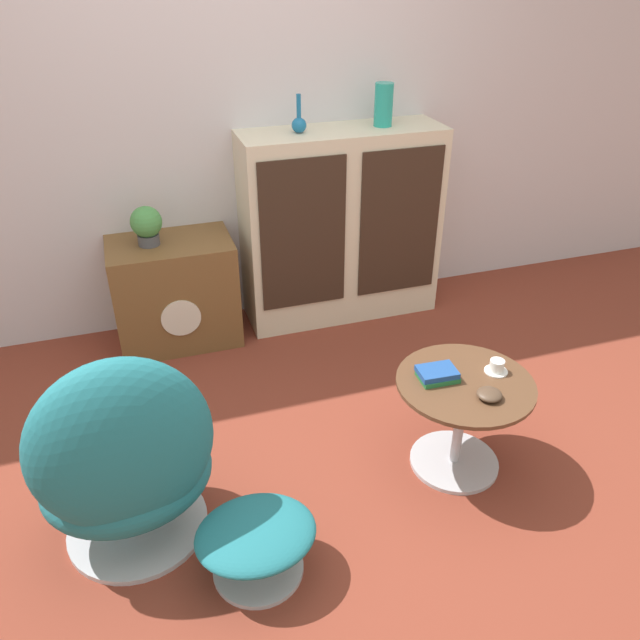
{
  "coord_description": "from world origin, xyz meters",
  "views": [
    {
      "loc": [
        -0.6,
        -1.92,
        2.01
      ],
      "look_at": [
        0.15,
        0.4,
        0.55
      ],
      "focal_mm": 35.0,
      "sensor_mm": 36.0,
      "label": 1
    }
  ],
  "objects_px": {
    "coffee_table": "(461,412)",
    "bowl": "(489,394)",
    "teacup": "(497,367)",
    "book_stack": "(437,374)",
    "egg_chair": "(125,463)",
    "vase_leftmost": "(299,123)",
    "vase_inner_left": "(384,105)",
    "tv_console": "(175,292)",
    "ottoman": "(256,539)",
    "potted_plant": "(147,224)",
    "sideboard": "(341,226)"
  },
  "relations": [
    {
      "from": "tv_console",
      "to": "egg_chair",
      "type": "xyz_separation_m",
      "value": [
        -0.34,
        -1.45,
        0.09
      ]
    },
    {
      "from": "ottoman",
      "to": "potted_plant",
      "type": "xyz_separation_m",
      "value": [
        -0.17,
        1.73,
        0.57
      ]
    },
    {
      "from": "book_stack",
      "to": "bowl",
      "type": "distance_m",
      "value": 0.23
    },
    {
      "from": "potted_plant",
      "to": "book_stack",
      "type": "relative_size",
      "value": 1.29
    },
    {
      "from": "sideboard",
      "to": "ottoman",
      "type": "distance_m",
      "value": 2.04
    },
    {
      "from": "vase_inner_left",
      "to": "sideboard",
      "type": "bearing_deg",
      "value": -179.07
    },
    {
      "from": "coffee_table",
      "to": "bowl",
      "type": "xyz_separation_m",
      "value": [
        0.03,
        -0.13,
        0.18
      ]
    },
    {
      "from": "sideboard",
      "to": "coffee_table",
      "type": "relative_size",
      "value": 2.02
    },
    {
      "from": "ottoman",
      "to": "vase_leftmost",
      "type": "distance_m",
      "value": 2.16
    },
    {
      "from": "vase_leftmost",
      "to": "book_stack",
      "type": "distance_m",
      "value": 1.61
    },
    {
      "from": "ottoman",
      "to": "teacup",
      "type": "xyz_separation_m",
      "value": [
        1.13,
        0.3,
        0.31
      ]
    },
    {
      "from": "vase_leftmost",
      "to": "potted_plant",
      "type": "height_order",
      "value": "vase_leftmost"
    },
    {
      "from": "egg_chair",
      "to": "vase_inner_left",
      "type": "distance_m",
      "value": 2.34
    },
    {
      "from": "egg_chair",
      "to": "potted_plant",
      "type": "xyz_separation_m",
      "value": [
        0.24,
        1.45,
        0.34
      ]
    },
    {
      "from": "bowl",
      "to": "potted_plant",
      "type": "bearing_deg",
      "value": 126.65
    },
    {
      "from": "vase_inner_left",
      "to": "coffee_table",
      "type": "bearing_deg",
      "value": -98.25
    },
    {
      "from": "egg_chair",
      "to": "teacup",
      "type": "xyz_separation_m",
      "value": [
        1.54,
        0.01,
        0.08
      ]
    },
    {
      "from": "egg_chair",
      "to": "book_stack",
      "type": "xyz_separation_m",
      "value": [
        1.28,
        0.05,
        0.08
      ]
    },
    {
      "from": "vase_inner_left",
      "to": "tv_console",
      "type": "bearing_deg",
      "value": -178.68
    },
    {
      "from": "tv_console",
      "to": "ottoman",
      "type": "relative_size",
      "value": 1.53
    },
    {
      "from": "tv_console",
      "to": "egg_chair",
      "type": "relative_size",
      "value": 0.77
    },
    {
      "from": "sideboard",
      "to": "coffee_table",
      "type": "xyz_separation_m",
      "value": [
        0.02,
        -1.48,
        -0.28
      ]
    },
    {
      "from": "sideboard",
      "to": "vase_leftmost",
      "type": "bearing_deg",
      "value": 179.11
    },
    {
      "from": "sideboard",
      "to": "bowl",
      "type": "height_order",
      "value": "sideboard"
    },
    {
      "from": "ottoman",
      "to": "teacup",
      "type": "relative_size",
      "value": 4.48
    },
    {
      "from": "vase_leftmost",
      "to": "vase_inner_left",
      "type": "xyz_separation_m",
      "value": [
        0.49,
        0.0,
        0.06
      ]
    },
    {
      "from": "tv_console",
      "to": "book_stack",
      "type": "bearing_deg",
      "value": -56.17
    },
    {
      "from": "vase_leftmost",
      "to": "book_stack",
      "type": "xyz_separation_m",
      "value": [
        0.17,
        -1.43,
        -0.72
      ]
    },
    {
      "from": "coffee_table",
      "to": "vase_inner_left",
      "type": "height_order",
      "value": "vase_inner_left"
    },
    {
      "from": "ottoman",
      "to": "bowl",
      "type": "bearing_deg",
      "value": 8.58
    },
    {
      "from": "tv_console",
      "to": "vase_inner_left",
      "type": "bearing_deg",
      "value": 1.32
    },
    {
      "from": "ottoman",
      "to": "book_stack",
      "type": "height_order",
      "value": "book_stack"
    },
    {
      "from": "teacup",
      "to": "book_stack",
      "type": "xyz_separation_m",
      "value": [
        -0.26,
        0.03,
        -0.0
      ]
    },
    {
      "from": "coffee_table",
      "to": "vase_inner_left",
      "type": "relative_size",
      "value": 2.5
    },
    {
      "from": "sideboard",
      "to": "bowl",
      "type": "bearing_deg",
      "value": -87.93
    },
    {
      "from": "potted_plant",
      "to": "book_stack",
      "type": "distance_m",
      "value": 1.76
    },
    {
      "from": "sideboard",
      "to": "tv_console",
      "type": "height_order",
      "value": "sideboard"
    },
    {
      "from": "bowl",
      "to": "tv_console",
      "type": "bearing_deg",
      "value": 124.22
    },
    {
      "from": "ottoman",
      "to": "teacup",
      "type": "height_order",
      "value": "teacup"
    },
    {
      "from": "tv_console",
      "to": "potted_plant",
      "type": "bearing_deg",
      "value": 179.68
    },
    {
      "from": "teacup",
      "to": "ottoman",
      "type": "bearing_deg",
      "value": -165.1
    },
    {
      "from": "tv_console",
      "to": "teacup",
      "type": "distance_m",
      "value": 1.88
    },
    {
      "from": "ottoman",
      "to": "book_stack",
      "type": "xyz_separation_m",
      "value": [
        0.87,
        0.33,
        0.31
      ]
    },
    {
      "from": "teacup",
      "to": "book_stack",
      "type": "relative_size",
      "value": 0.59
    },
    {
      "from": "ottoman",
      "to": "sideboard",
      "type": "bearing_deg",
      "value": 61.65
    },
    {
      "from": "vase_leftmost",
      "to": "book_stack",
      "type": "relative_size",
      "value": 1.21
    },
    {
      "from": "tv_console",
      "to": "vase_inner_left",
      "type": "xyz_separation_m",
      "value": [
        1.26,
        0.03,
        0.95
      ]
    },
    {
      "from": "egg_chair",
      "to": "vase_leftmost",
      "type": "relative_size",
      "value": 4.33
    },
    {
      "from": "vase_inner_left",
      "to": "potted_plant",
      "type": "xyz_separation_m",
      "value": [
        -1.36,
        -0.03,
        -0.53
      ]
    },
    {
      "from": "sideboard",
      "to": "book_stack",
      "type": "relative_size",
      "value": 6.98
    }
  ]
}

